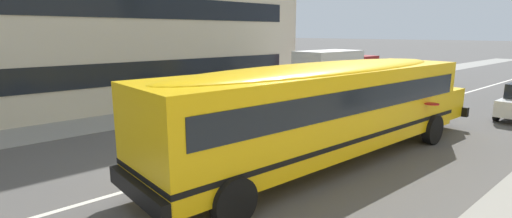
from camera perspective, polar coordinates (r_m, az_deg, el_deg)
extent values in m
plane|color=#54514F|center=(10.76, -10.15, -9.64)|extent=(400.00, 400.00, 0.00)
cube|color=gray|center=(17.43, -23.49, -2.14)|extent=(120.00, 3.00, 0.01)
cube|color=silver|center=(10.76, -10.15, -9.63)|extent=(110.00, 0.16, 0.01)
cube|color=yellow|center=(11.21, 10.56, 0.16)|extent=(11.62, 2.99, 2.31)
cube|color=yellow|center=(16.89, 24.91, 1.13)|extent=(1.75, 2.26, 1.15)
cube|color=black|center=(17.71, 25.96, 0.20)|extent=(0.29, 2.63, 0.38)
cube|color=black|center=(8.08, -17.83, -12.01)|extent=(0.29, 2.63, 0.38)
cube|color=black|center=(11.14, 10.64, 2.25)|extent=(10.93, 3.00, 0.67)
cube|color=black|center=(11.37, 10.43, -3.21)|extent=(11.64, 3.02, 0.13)
ellipsoid|color=yellow|center=(11.04, 10.79, 6.04)|extent=(11.15, 2.76, 0.38)
cylinder|color=red|center=(13.58, 25.51, 0.71)|extent=(0.48, 0.48, 0.03)
cylinder|color=black|center=(15.69, 16.91, -1.17)|extent=(1.06, 0.33, 1.05)
cylinder|color=black|center=(14.49, 25.62, -2.88)|extent=(1.06, 0.33, 1.05)
cylinder|color=black|center=(9.82, -12.75, -8.60)|extent=(1.06, 0.33, 1.05)
cylinder|color=black|center=(7.75, -3.45, -14.01)|extent=(1.06, 0.33, 1.05)
cube|color=#C1B28E|center=(32.29, 23.20, 5.03)|extent=(3.96, 1.83, 0.70)
cube|color=black|center=(32.09, 23.19, 6.20)|extent=(2.25, 1.63, 0.64)
cylinder|color=black|center=(33.85, 22.70, 4.74)|extent=(0.61, 0.20, 0.60)
cylinder|color=black|center=(33.21, 25.38, 4.40)|extent=(0.61, 0.20, 0.60)
cylinder|color=black|center=(31.49, 20.79, 4.43)|extent=(0.61, 0.20, 0.60)
cylinder|color=black|center=(30.81, 23.64, 4.06)|extent=(0.61, 0.20, 0.60)
cylinder|color=black|center=(19.69, 33.17, -0.71)|extent=(0.60, 0.18, 0.60)
cube|color=maroon|center=(25.36, 15.20, 5.74)|extent=(1.81, 2.21, 2.00)
cube|color=black|center=(26.10, 16.35, 6.49)|extent=(0.05, 1.85, 0.70)
cube|color=silver|center=(22.90, 11.06, 5.83)|extent=(4.21, 2.23, 2.40)
cylinder|color=black|center=(26.09, 13.06, 3.79)|extent=(0.84, 0.27, 0.84)
cylinder|color=black|center=(24.89, 17.19, 3.20)|extent=(0.84, 0.27, 0.84)
cylinder|color=black|center=(23.29, 7.94, 3.05)|extent=(0.84, 0.27, 0.84)
cylinder|color=black|center=(21.95, 12.31, 2.37)|extent=(0.84, 0.27, 0.84)
cube|color=black|center=(20.07, -14.06, 5.75)|extent=(17.23, 0.04, 1.10)
cube|color=black|center=(20.01, -14.53, 14.90)|extent=(17.23, 0.04, 1.10)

